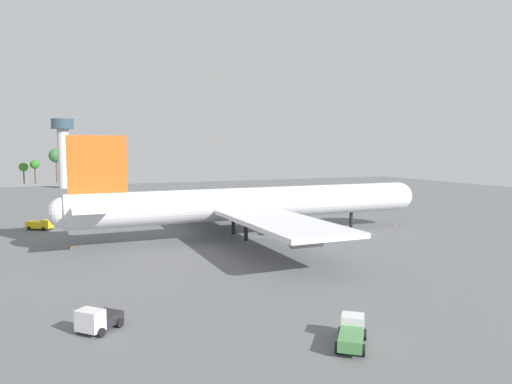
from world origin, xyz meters
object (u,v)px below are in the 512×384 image
at_px(baggage_tug, 97,320).
at_px(safety_cone_tail, 71,247).
at_px(fuel_truck, 352,333).
at_px(cargo_airplane, 253,204).
at_px(safety_cone_nose, 394,224).
at_px(maintenance_van, 321,204).
at_px(control_tower, 63,146).
at_px(catering_truck, 40,224).

relative_size(baggage_tug, safety_cone_tail, 7.65).
bearing_deg(fuel_truck, cargo_airplane, 76.88).
xyz_separation_m(baggage_tug, safety_cone_nose, (62.90, 36.10, -0.74)).
distance_m(fuel_truck, safety_cone_tail, 53.56).
height_order(cargo_airplane, maintenance_van, cargo_airplane).
distance_m(safety_cone_nose, control_tower, 144.24).
bearing_deg(maintenance_van, catering_truck, -174.70).
height_order(baggage_tug, safety_cone_nose, baggage_tug).
xyz_separation_m(fuel_truck, control_tower, (-19.28, 176.08, 16.42)).
bearing_deg(cargo_airplane, safety_cone_nose, 0.02).
xyz_separation_m(safety_cone_tail, control_tower, (1.10, 126.56, 17.18)).
bearing_deg(baggage_tug, maintenance_van, 46.28).
relative_size(cargo_airplane, baggage_tug, 16.24).
relative_size(baggage_tug, fuel_truck, 0.83).
distance_m(maintenance_van, safety_cone_nose, 29.73).
distance_m(cargo_airplane, catering_truck, 43.66).
height_order(baggage_tug, safety_cone_tail, baggage_tug).
height_order(safety_cone_tail, control_tower, control_tower).
bearing_deg(baggage_tug, control_tower, 90.03).
relative_size(safety_cone_nose, control_tower, 0.02).
distance_m(maintenance_van, catering_truck, 69.57).
bearing_deg(cargo_airplane, catering_truck, 147.49).
distance_m(catering_truck, control_tower, 106.78).
bearing_deg(fuel_truck, catering_truck, 109.83).
relative_size(maintenance_van, catering_truck, 0.96).
relative_size(cargo_airplane, maintenance_van, 13.74).
bearing_deg(control_tower, safety_cone_tail, -90.50).
bearing_deg(maintenance_van, fuel_truck, -119.55).
distance_m(catering_truck, safety_cone_nose, 73.04).
xyz_separation_m(cargo_airplane, maintenance_van, (32.70, 29.73, -4.97)).
height_order(cargo_airplane, baggage_tug, cargo_airplane).
bearing_deg(safety_cone_tail, control_tower, 89.50).
bearing_deg(control_tower, fuel_truck, -83.75).
height_order(fuel_truck, safety_cone_nose, fuel_truck).
height_order(baggage_tug, catering_truck, baggage_tug).
relative_size(cargo_airplane, catering_truck, 13.21).
bearing_deg(catering_truck, fuel_truck, -70.17).
height_order(baggage_tug, control_tower, control_tower).
height_order(fuel_truck, control_tower, control_tower).
bearing_deg(cargo_airplane, control_tower, 103.27).
height_order(cargo_airplane, catering_truck, cargo_airplane).
distance_m(cargo_airplane, control_tower, 132.66).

